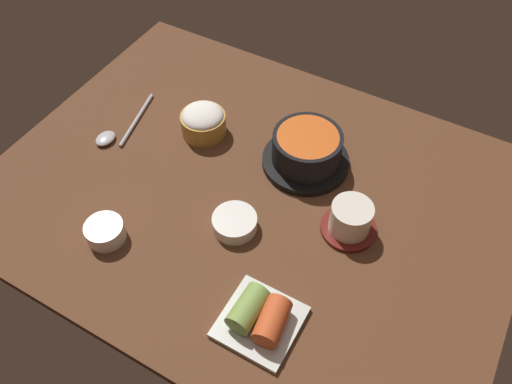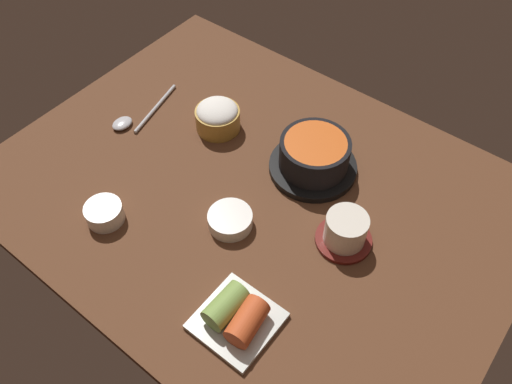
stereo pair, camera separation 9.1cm
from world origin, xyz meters
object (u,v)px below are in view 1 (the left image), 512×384
Objects in this scene: rice_bowl at (203,121)px; banchan_cup_center at (235,222)px; stone_pot at (307,151)px; side_bowl_near at (105,231)px; kimchi_plate at (260,317)px; spoon at (116,132)px; tea_cup_with_saucer at (350,219)px.

rice_bowl is 1.15× the size of banchan_cup_center.
banchan_cup_center is (18.48, -18.11, -1.74)cm from rice_bowl.
side_bowl_near is at bearing -124.61° from stone_pot.
kimchi_plate is 52.93cm from spoon.
banchan_cup_center reaches higher than spoon.
stone_pot is at bearing 55.39° from side_bowl_near.
spoon is at bearing -148.87° from rice_bowl.
rice_bowl reaches higher than kimchi_plate.
kimchi_plate is at bearing -102.11° from tea_cup_with_saucer.
stone_pot is 41.36cm from side_bowl_near.
rice_bowl reaches higher than banchan_cup_center.
stone_pot is at bearing 6.40° from rice_bowl.
tea_cup_with_saucer is at bearing 31.65° from side_bowl_near.
stone_pot is 0.94× the size of spoon.
kimchi_plate is (31.74, -32.37, -1.05)cm from rice_bowl.
stone_pot is 21.24cm from banchan_cup_center.
banchan_cup_center is 19.48cm from kimchi_plate.
tea_cup_with_saucer is 44.12cm from side_bowl_near.
stone_pot is 1.85× the size of rice_bowl.
banchan_cup_center is 0.67× the size of kimchi_plate.
tea_cup_with_saucer is (36.90, -8.31, -0.11)cm from rice_bowl.
stone_pot is at bearing 104.32° from kimchi_plate.
stone_pot is at bearing 78.14° from banchan_cup_center.
rice_bowl is at bearing 31.13° from spoon.
banchan_cup_center is 35.56cm from spoon.
side_bowl_near is at bearing -145.10° from banchan_cup_center.
tea_cup_with_saucer is 1.25× the size of banchan_cup_center.
tea_cup_with_saucer reaches higher than kimchi_plate.
spoon is (-16.07, -9.70, -2.66)cm from rice_bowl.
rice_bowl is (-22.82, -2.56, -0.48)cm from stone_pot.
stone_pot is 22.97cm from rice_bowl.
stone_pot is 40.90cm from spoon.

